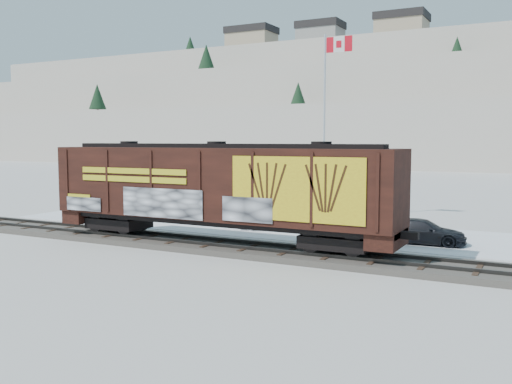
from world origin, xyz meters
The scene contains 9 objects.
ground centered at (0.00, 0.00, 0.00)m, with size 500.00×500.00×0.00m, color white.
rail_track centered at (0.00, 0.00, 0.15)m, with size 50.00×3.40×0.43m.
parking_strip centered at (0.00, 7.50, 0.01)m, with size 40.00×8.00×0.03m, color white.
hillside centered at (-0.05, 139.79, 14.37)m, with size 360.00×110.00×93.00m.
hopper_railcar centered at (-1.91, -0.01, 3.02)m, with size 17.78×3.06×4.67m.
flagpole centered at (-1.11, 12.59, 4.55)m, with size 2.30×0.90×12.17m.
car_silver centered at (-2.46, 8.22, 0.87)m, with size 1.99×4.95×1.69m, color silver.
car_white centered at (-1.94, 6.47, 0.75)m, with size 1.52×4.37×1.44m, color silver.
car_dark centered at (6.66, 5.89, 0.65)m, with size 1.74×4.29×1.24m, color black.
Camera 1 is at (12.39, -23.34, 5.27)m, focal length 40.00 mm.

